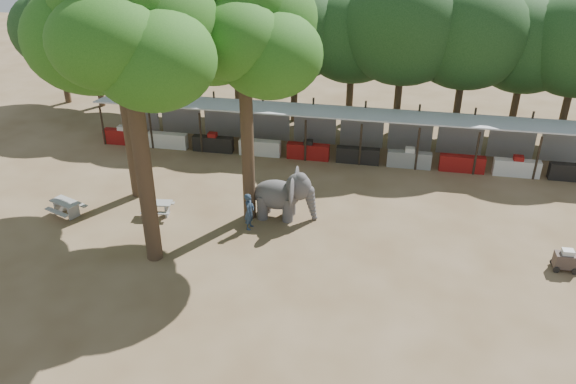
% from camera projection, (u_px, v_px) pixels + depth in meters
% --- Properties ---
extents(ground, '(100.00, 100.00, 0.00)m').
position_uv_depth(ground, '(288.00, 306.00, 20.41)').
color(ground, brown).
rests_on(ground, ground).
extents(vendor_stalls, '(28.00, 2.99, 2.80)m').
position_uv_depth(vendor_stalls, '(335.00, 135.00, 31.86)').
color(vendor_stalls, '#AFB0B7').
rests_on(vendor_stalls, ground).
extents(yard_tree_left, '(7.10, 6.90, 11.02)m').
position_uv_depth(yard_tree_left, '(114.00, 26.00, 24.37)').
color(yard_tree_left, '#332316').
rests_on(yard_tree_left, ground).
extents(yard_tree_center, '(7.10, 6.90, 12.04)m').
position_uv_depth(yard_tree_center, '(124.00, 29.00, 19.05)').
color(yard_tree_center, '#332316').
rests_on(yard_tree_center, ground).
extents(yard_tree_back, '(7.10, 6.90, 11.36)m').
position_uv_depth(yard_tree_back, '(241.00, 28.00, 22.32)').
color(yard_tree_back, '#332316').
rests_on(yard_tree_back, ground).
extents(backdrop_trees, '(46.46, 5.95, 8.33)m').
position_uv_depth(backdrop_trees, '(348.00, 38.00, 34.31)').
color(backdrop_trees, '#332316').
rests_on(backdrop_trees, ground).
extents(elephant, '(3.00, 2.32, 2.32)m').
position_uv_depth(elephant, '(284.00, 195.00, 25.55)').
color(elephant, '#434141').
rests_on(elephant, ground).
extents(handler, '(0.47, 0.66, 1.72)m').
position_uv_depth(handler, '(249.00, 211.00, 24.80)').
color(handler, '#26384C').
rests_on(handler, ground).
extents(picnic_table_near, '(1.82, 1.74, 0.72)m').
position_uv_depth(picnic_table_near, '(66.00, 206.00, 26.01)').
color(picnic_table_near, gray).
rests_on(picnic_table_near, ground).
extents(picnic_table_far, '(1.47, 1.36, 0.66)m').
position_uv_depth(picnic_table_far, '(158.00, 207.00, 26.04)').
color(picnic_table_far, gray).
rests_on(picnic_table_far, ground).
extents(cart_back, '(0.96, 0.64, 0.93)m').
position_uv_depth(cart_back, '(566.00, 260.00, 22.19)').
color(cart_back, '#3C2F2A').
rests_on(cart_back, ground).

